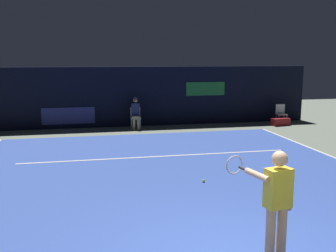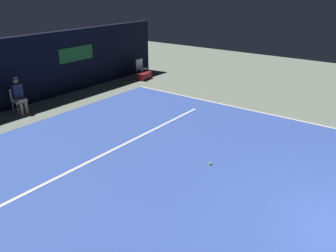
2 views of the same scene
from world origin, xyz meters
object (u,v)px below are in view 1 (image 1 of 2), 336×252
Objects in this scene: courtside_chair_near at (281,113)px; tennis_ball at (204,181)px; tennis_player at (276,202)px; equipment_bag at (281,122)px; line_judge_on_chair at (136,113)px.

tennis_ball is (-5.99, -7.52, -0.46)m from courtside_chair_near.
courtside_chair_near is (6.14, 11.42, -0.49)m from tennis_player.
tennis_player is 2.06× the size of equipment_bag.
line_judge_on_chair is at bearing 165.09° from equipment_bag.
tennis_ball is at bearing -139.66° from equipment_bag.
tennis_player reaches higher than tennis_ball.
tennis_ball is at bearing -128.54° from courtside_chair_near.
line_judge_on_chair reaches higher than equipment_bag.
courtside_chair_near is 12.94× the size of tennis_ball.
line_judge_on_chair is at bearing 92.65° from tennis_player.
line_judge_on_chair is at bearing 179.56° from courtside_chair_near.
equipment_bag is (-0.24, -0.44, -0.34)m from courtside_chair_near.
equipment_bag is at bearing 50.90° from tennis_ball.
tennis_player is at bearing -118.25° from courtside_chair_near.
line_judge_on_chair is 7.62m from tennis_ball.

